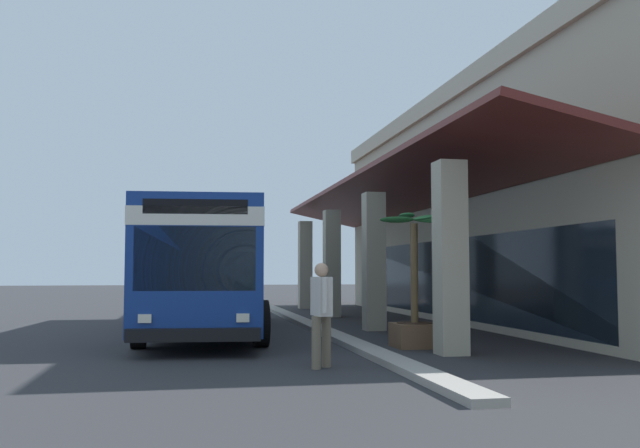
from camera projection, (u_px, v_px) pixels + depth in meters
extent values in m
plane|color=#2D2D30|center=(460.00, 320.00, 22.51)|extent=(120.00, 120.00, 0.00)
cube|color=#9E998E|center=(303.00, 322.00, 21.15)|extent=(26.74, 0.50, 0.12)
cube|color=#B2A88E|center=(585.00, 217.00, 23.23)|extent=(22.28, 10.52, 6.87)
cube|color=#C0B59A|center=(582.00, 109.00, 23.48)|extent=(22.58, 10.82, 0.60)
cube|color=#B2A88E|center=(305.00, 265.00, 29.75)|extent=(0.55, 0.55, 3.78)
cube|color=#B2A88E|center=(332.00, 263.00, 24.29)|extent=(0.55, 0.55, 3.78)
cube|color=#B2A88E|center=(374.00, 261.00, 18.84)|extent=(0.55, 0.55, 3.78)
cube|color=#B2A88E|center=(450.00, 257.00, 13.38)|extent=(0.55, 0.55, 3.78)
cube|color=#5B1E19|center=(390.00, 193.00, 21.97)|extent=(22.28, 3.16, 0.82)
cube|color=#19232D|center=(440.00, 278.00, 22.10)|extent=(18.72, 0.08, 2.40)
cube|color=navy|center=(210.00, 267.00, 18.17)|extent=(11.17, 3.44, 2.75)
cube|color=silver|center=(210.00, 232.00, 18.24)|extent=(11.19, 3.46, 0.36)
cube|color=#19232D|center=(210.00, 259.00, 18.49)|extent=(9.42, 3.33, 0.90)
cube|color=#19232D|center=(195.00, 259.00, 12.76)|extent=(0.24, 2.24, 1.20)
cube|color=black|center=(196.00, 207.00, 12.81)|extent=(0.22, 1.94, 0.28)
cube|color=black|center=(194.00, 335.00, 12.53)|extent=(0.40, 2.46, 0.24)
cube|color=silver|center=(243.00, 318.00, 12.73)|extent=(0.08, 0.24, 0.16)
cube|color=silver|center=(145.00, 319.00, 12.53)|extent=(0.08, 0.24, 0.16)
cube|color=silver|center=(213.00, 215.00, 19.76)|extent=(2.54, 1.98, 0.24)
cylinder|color=black|center=(261.00, 323.00, 14.63)|extent=(1.00, 0.30, 1.00)
cylinder|color=black|center=(139.00, 324.00, 14.35)|extent=(1.00, 0.30, 1.00)
cylinder|color=black|center=(256.00, 307.00, 21.28)|extent=(1.00, 0.30, 1.00)
cylinder|color=black|center=(172.00, 308.00, 21.00)|extent=(1.00, 0.30, 1.00)
cylinder|color=#726651|center=(316.00, 343.00, 11.35)|extent=(0.16, 0.16, 0.87)
cylinder|color=#726651|center=(326.00, 341.00, 11.59)|extent=(0.16, 0.16, 0.87)
cube|color=silver|center=(321.00, 296.00, 11.52)|extent=(0.53, 0.30, 0.65)
sphere|color=tan|center=(321.00, 270.00, 11.55)|extent=(0.24, 0.24, 0.24)
cylinder|color=silver|center=(325.00, 295.00, 11.22)|extent=(0.09, 0.09, 0.59)
cylinder|color=silver|center=(318.00, 294.00, 11.83)|extent=(0.09, 0.09, 0.59)
cube|color=brown|center=(415.00, 335.00, 14.56)|extent=(0.90, 0.90, 0.51)
cylinder|color=#332319|center=(415.00, 323.00, 14.57)|extent=(0.76, 0.76, 0.02)
cylinder|color=brown|center=(414.00, 273.00, 14.65)|extent=(0.16, 0.16, 2.13)
ellipsoid|color=#286B33|center=(424.00, 217.00, 14.35)|extent=(0.84, 0.37, 0.14)
ellipsoid|color=#286B33|center=(436.00, 220.00, 14.80)|extent=(0.25, 1.00, 0.18)
ellipsoid|color=#286B33|center=(407.00, 215.00, 15.12)|extent=(0.82, 0.27, 0.15)
ellipsoid|color=#286B33|center=(397.00, 220.00, 14.74)|extent=(0.37, 0.76, 0.18)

